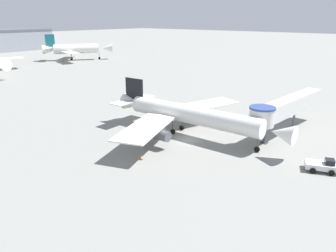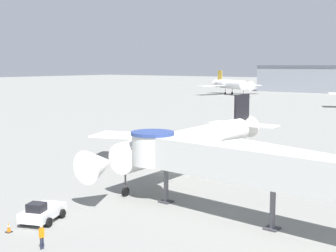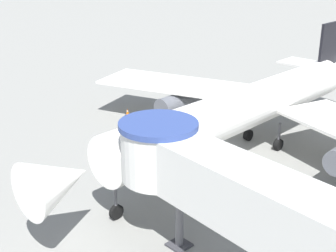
% 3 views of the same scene
% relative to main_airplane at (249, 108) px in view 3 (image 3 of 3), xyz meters
% --- Properties ---
extents(ground_plane, '(800.00, 800.00, 0.00)m').
position_rel_main_airplane_xyz_m(ground_plane, '(-2.18, -1.50, -3.67)').
color(ground_plane, gray).
extents(main_airplane, '(32.96, 33.45, 8.62)m').
position_rel_main_airplane_xyz_m(main_airplane, '(0.00, 0.00, 0.00)').
color(main_airplane, white).
rests_on(main_airplane, ground_plane).
extents(jet_bridge, '(23.16, 4.77, 6.48)m').
position_rel_main_airplane_xyz_m(jet_bridge, '(11.27, -12.57, 1.12)').
color(jet_bridge, silver).
rests_on(jet_bridge, ground_plane).
extents(traffic_cone_port_wing, '(0.42, 0.42, 0.70)m').
position_rel_main_airplane_xyz_m(traffic_cone_port_wing, '(-12.95, -1.21, -3.34)').
color(traffic_cone_port_wing, black).
rests_on(traffic_cone_port_wing, ground_plane).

